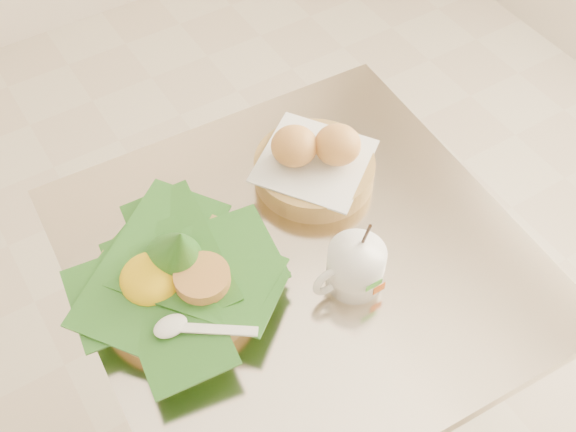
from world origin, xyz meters
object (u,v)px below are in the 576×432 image
cafe_table (300,323)px  coffee_mug (354,267)px  rice_basket (176,275)px  bread_basket (315,162)px

cafe_table → coffee_mug: coffee_mug is taller
rice_basket → coffee_mug: 0.27m
coffee_mug → bread_basket: bearing=72.2°
bread_basket → coffee_mug: 0.23m
rice_basket → cafe_table: bearing=-12.5°
rice_basket → coffee_mug: size_ratio=2.07×
rice_basket → coffee_mug: (0.24, -0.13, -0.00)m
rice_basket → coffee_mug: rice_basket is taller
cafe_table → bread_basket: (0.11, 0.13, 0.26)m
bread_basket → coffee_mug: bearing=-107.8°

